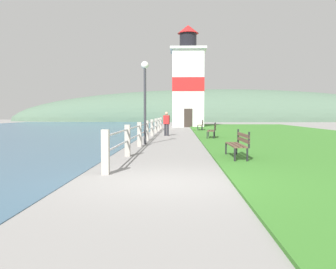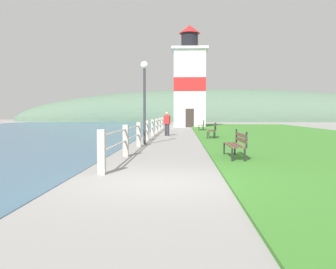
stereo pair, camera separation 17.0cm
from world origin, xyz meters
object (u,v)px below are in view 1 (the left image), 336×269
at_px(park_bench_midway, 213,130).
at_px(lamp_post, 145,87).
at_px(park_bench_far, 201,124).
at_px(person_strolling, 167,123).
at_px(lighthouse, 188,83).
at_px(park_bench_near, 239,143).

xyz_separation_m(park_bench_midway, lamp_post, (-3.60, -4.20, 2.20)).
xyz_separation_m(park_bench_far, person_strolling, (-2.72, -7.52, 0.32)).
bearing_deg(park_bench_midway, lighthouse, -80.02).
distance_m(park_bench_far, lighthouse, 10.43).
xyz_separation_m(person_strolling, lamp_post, (-0.79, -6.98, 1.88)).
bearing_deg(park_bench_midway, park_bench_far, -82.45).
height_order(park_bench_midway, lighthouse, lighthouse).
bearing_deg(person_strolling, lamp_post, -170.01).
relative_size(park_bench_far, lamp_post, 0.48).
relative_size(park_bench_midway, park_bench_far, 0.95).
height_order(park_bench_midway, park_bench_far, same).
xyz_separation_m(lighthouse, person_strolling, (-1.80, -16.97, -3.99)).
relative_size(lighthouse, lamp_post, 2.83).
bearing_deg(lighthouse, lamp_post, -96.15).
height_order(park_bench_near, lighthouse, lighthouse).
bearing_deg(person_strolling, park_bench_far, -3.45).
xyz_separation_m(park_bench_midway, lighthouse, (-1.01, 19.75, 4.31)).
relative_size(park_bench_midway, person_strolling, 1.13).
bearing_deg(park_bench_near, lamp_post, -58.94).
xyz_separation_m(park_bench_near, person_strolling, (-2.77, 12.70, 0.32)).
height_order(lighthouse, lamp_post, lighthouse).
xyz_separation_m(park_bench_midway, person_strolling, (-2.81, 2.78, 0.33)).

